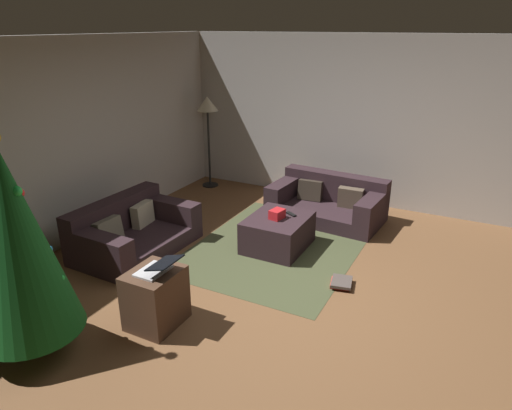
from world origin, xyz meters
TOP-DOWN VIEW (x-y plane):
  - ground_plane at (0.00, 0.00)m, footprint 6.40×6.40m
  - rear_partition at (0.00, 3.14)m, footprint 6.40×0.12m
  - corner_partition at (3.14, 0.00)m, footprint 0.12×6.40m
  - couch_left at (0.08, 2.25)m, footprint 1.55×1.01m
  - couch_right at (2.24, 0.34)m, footprint 1.02×1.68m
  - ottoman at (0.99, 0.59)m, footprint 0.86×0.72m
  - gift_box at (0.95, 0.59)m, footprint 0.21×0.17m
  - tv_remote at (1.14, 0.47)m, footprint 0.12×0.16m
  - christmas_tree at (-1.86, 1.63)m, footprint 0.89×0.89m
  - side_table at (-1.05, 0.94)m, footprint 0.52×0.44m
  - laptop at (-1.05, 0.88)m, footprint 0.33×0.38m
  - book_stack at (0.44, -0.44)m, footprint 0.31×0.28m
  - corner_lamp at (2.68, 2.71)m, footprint 0.36×0.36m
  - area_rug at (0.99, 0.59)m, footprint 2.60×2.00m

SIDE VIEW (x-z plane):
  - ground_plane at x=0.00m, z-range 0.00..0.00m
  - area_rug at x=0.99m, z-range 0.00..0.01m
  - book_stack at x=0.44m, z-range 0.00..0.07m
  - ottoman at x=0.99m, z-range 0.00..0.42m
  - couch_right at x=2.24m, z-range -0.07..0.56m
  - couch_left at x=0.08m, z-range -0.07..0.57m
  - side_table at x=-1.05m, z-range 0.00..0.57m
  - tv_remote at x=1.14m, z-range 0.42..0.44m
  - gift_box at x=0.95m, z-range 0.42..0.54m
  - laptop at x=-1.05m, z-range 0.54..0.71m
  - christmas_tree at x=-1.86m, z-range 0.07..2.06m
  - rear_partition at x=0.00m, z-range 0.00..2.60m
  - corner_partition at x=3.14m, z-range 0.00..2.60m
  - corner_lamp at x=2.68m, z-range 0.55..2.14m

